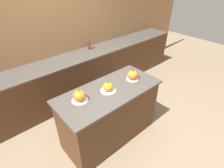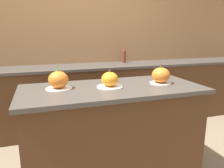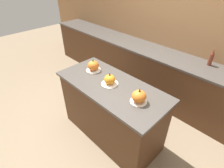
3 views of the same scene
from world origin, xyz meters
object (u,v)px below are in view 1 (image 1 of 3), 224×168
bottle_tall (89,44)px  pumpkin_cake_right (133,75)px  pumpkin_cake_center (108,87)px  pumpkin_cake_left (79,96)px

bottle_tall → pumpkin_cake_right: bearing=-98.3°
pumpkin_cake_center → bottle_tall: (0.70, 1.46, 0.06)m
pumpkin_cake_center → pumpkin_cake_right: (0.48, -0.02, 0.01)m
pumpkin_cake_right → bottle_tall: bearing=81.7°
pumpkin_cake_left → pumpkin_cake_center: pumpkin_cake_left is taller
pumpkin_cake_center → bottle_tall: 1.62m
pumpkin_cake_center → bottle_tall: bearing=64.3°
pumpkin_cake_left → bottle_tall: bearing=51.0°
pumpkin_cake_right → pumpkin_cake_center: bearing=178.1°
pumpkin_cake_left → pumpkin_cake_right: size_ratio=1.11×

